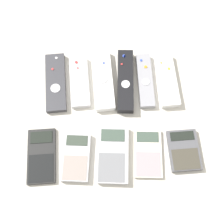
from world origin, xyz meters
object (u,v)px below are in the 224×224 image
at_px(remote_5, 167,80).
at_px(calculator_1, 76,157).
at_px(calculator_3, 148,153).
at_px(calculator_0, 42,156).
at_px(remote_0, 56,82).
at_px(calculator_4, 184,150).
at_px(remote_2, 103,80).
at_px(remote_1, 80,82).
at_px(remote_4, 145,80).
at_px(calculator_2, 112,155).
at_px(remote_3, 125,81).

xyz_separation_m(remote_5, calculator_1, (-0.27, -0.23, -0.00)).
xyz_separation_m(calculator_1, calculator_3, (0.20, 0.01, -0.00)).
bearing_deg(calculator_0, remote_0, 79.81).
height_order(remote_5, calculator_4, remote_5).
distance_m(remote_2, calculator_0, 0.29).
xyz_separation_m(remote_1, calculator_4, (0.29, -0.22, -0.00)).
xyz_separation_m(remote_4, calculator_2, (-0.11, -0.23, 0.00)).
bearing_deg(remote_2, calculator_3, -65.97).
distance_m(remote_5, calculator_0, 0.43).
xyz_separation_m(remote_0, calculator_3, (0.26, -0.23, -0.00)).
bearing_deg(calculator_4, calculator_0, 177.77).
relative_size(remote_4, calculator_4, 1.49).
bearing_deg(remote_5, remote_4, 176.01).
relative_size(remote_1, remote_3, 0.83).
height_order(remote_2, remote_3, remote_3).
bearing_deg(remote_1, remote_4, -3.98).
relative_size(calculator_2, calculator_3, 1.17).
distance_m(remote_5, calculator_4, 0.22).
xyz_separation_m(remote_1, remote_3, (0.14, -0.00, 0.01)).
height_order(remote_1, remote_3, remote_3).
distance_m(remote_2, remote_4, 0.13).
distance_m(remote_5, calculator_2, 0.28).
bearing_deg(calculator_1, calculator_3, 5.43).
bearing_deg(remote_1, remote_0, 176.12).
bearing_deg(remote_2, remote_5, -4.95).
relative_size(remote_1, calculator_2, 1.03).
bearing_deg(calculator_0, remote_5, 28.90).
bearing_deg(remote_1, calculator_1, -95.44).
relative_size(remote_0, calculator_4, 1.63).
bearing_deg(calculator_0, calculator_3, -2.66).
height_order(remote_0, remote_2, remote_2).
bearing_deg(remote_1, calculator_3, -53.48).
bearing_deg(remote_5, remote_0, 176.37).
bearing_deg(remote_5, remote_3, 177.29).
xyz_separation_m(remote_0, remote_4, (0.27, -0.00, 0.00)).
height_order(calculator_2, calculator_3, calculator_2).
bearing_deg(calculator_3, calculator_1, -175.57).
bearing_deg(remote_0, remote_2, -2.65).
bearing_deg(calculator_1, remote_2, 75.22).
height_order(remote_4, calculator_1, same).
height_order(remote_1, calculator_2, same).
height_order(remote_5, calculator_2, remote_5).
relative_size(remote_0, remote_1, 1.16).
bearing_deg(remote_3, remote_2, 177.59).
bearing_deg(calculator_2, remote_1, 114.91).
height_order(remote_2, calculator_2, remote_2).
relative_size(remote_5, calculator_0, 1.14).
bearing_deg(remote_3, remote_5, 3.02).
xyz_separation_m(remote_5, calculator_3, (-0.07, -0.22, -0.01)).
distance_m(remote_3, calculator_1, 0.27).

